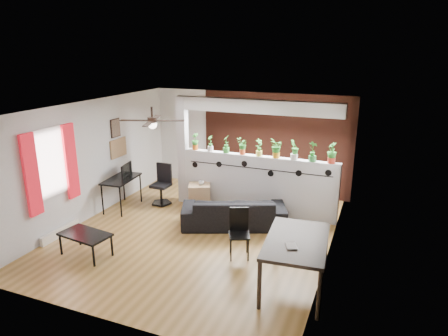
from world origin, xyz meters
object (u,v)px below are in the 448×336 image
potted_plant_6 (294,149)px  cup (201,183)px  cube_shelf (200,197)px  potted_plant_1 (210,143)px  office_chair (162,187)px  sofa (234,212)px  folding_chair (239,228)px  potted_plant_7 (313,151)px  ceiling_fan (152,122)px  potted_plant_4 (259,147)px  potted_plant_5 (276,147)px  potted_plant_3 (242,146)px  computer_desk (121,181)px  dining_table (296,245)px  potted_plant_0 (195,141)px  potted_plant_2 (226,143)px  potted_plant_8 (332,152)px  coffee_table (85,236)px

potted_plant_6 → cup: size_ratio=3.41×
potted_plant_6 → cube_shelf: bearing=-170.9°
potted_plant_1 → cube_shelf: bearing=-112.4°
potted_plant_6 → office_chair: 3.33m
potted_plant_1 → potted_plant_6: size_ratio=0.87×
sofa → folding_chair: size_ratio=2.31×
sofa → potted_plant_7: bearing=-170.0°
ceiling_fan → potted_plant_1: 2.00m
potted_plant_4 → potted_plant_5: (0.40, 0.00, 0.02)m
potted_plant_3 → potted_plant_6: size_ratio=0.86×
potted_plant_1 → computer_desk: size_ratio=0.35×
potted_plant_1 → office_chair: size_ratio=0.39×
potted_plant_5 → dining_table: 3.02m
potted_plant_5 → cup: potted_plant_5 is taller
potted_plant_0 → potted_plant_6: potted_plant_6 is taller
ceiling_fan → computer_desk: bearing=150.2°
ceiling_fan → potted_plant_1: bearing=77.0°
potted_plant_7 → cube_shelf: (-2.51, -0.34, -1.28)m
potted_plant_2 → potted_plant_3: size_ratio=1.11×
potted_plant_7 → potted_plant_8: bearing=0.0°
potted_plant_3 → sofa: (0.14, -0.90, -1.24)m
ceiling_fan → potted_plant_1: (0.42, 1.80, -0.76)m
potted_plant_7 → coffee_table: potted_plant_7 is taller
potted_plant_3 → potted_plant_4: (0.40, -0.00, 0.01)m
ceiling_fan → potted_plant_7: (2.79, 1.80, -0.73)m
potted_plant_1 → cup: 0.96m
ceiling_fan → potted_plant_3: (1.21, 1.80, -0.77)m
potted_plant_5 → sofa: 1.69m
potted_plant_1 → potted_plant_3: size_ratio=1.01×
coffee_table → potted_plant_8: bearing=38.6°
ceiling_fan → potted_plant_3: ceiling_fan is taller
potted_plant_0 → office_chair: 1.40m
potted_plant_2 → sofa: 1.64m
potted_plant_3 → computer_desk: 2.96m
ceiling_fan → sofa: 2.58m
dining_table → potted_plant_1: bearing=134.3°
cube_shelf → ceiling_fan: bearing=-124.2°
potted_plant_3 → coffee_table: (-1.93, -3.12, -1.16)m
potted_plant_0 → potted_plant_3: (1.19, -0.00, -0.01)m
office_chair → folding_chair: 3.10m
potted_plant_2 → potted_plant_3: potted_plant_2 is taller
coffee_table → folding_chair: bearing=22.1°
potted_plant_7 → potted_plant_8: (0.39, 0.00, 0.00)m
folding_chair → cup: bearing=132.0°
potted_plant_7 → coffee_table: (-3.51, -3.12, -1.20)m
potted_plant_7 → potted_plant_5: bearing=180.0°
potted_plant_4 → potted_plant_5: 0.40m
potted_plant_2 → coffee_table: bearing=-116.2°
dining_table → cube_shelf: bearing=139.6°
potted_plant_3 → potted_plant_5: (0.79, 0.00, 0.03)m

